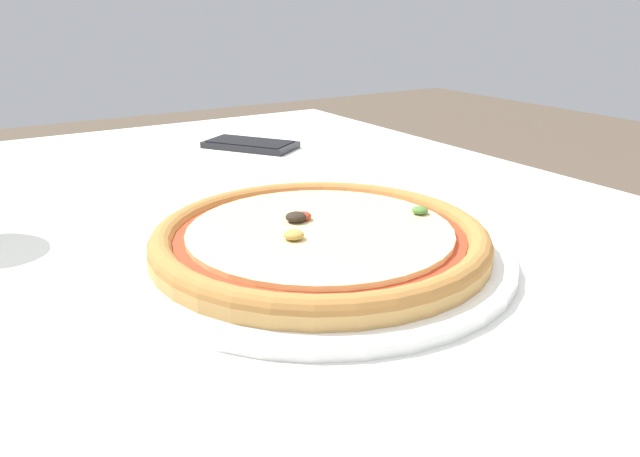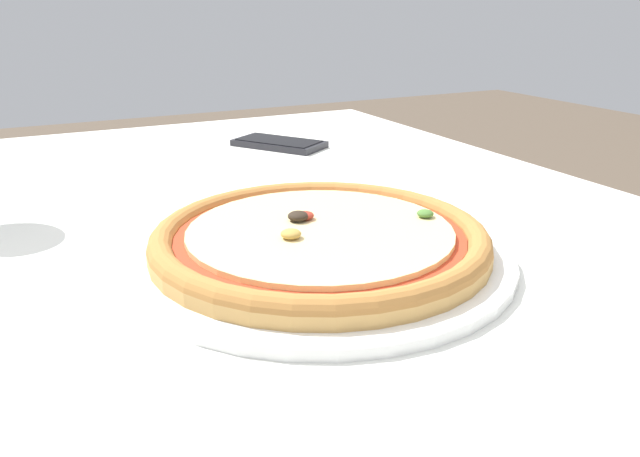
{
  "view_description": "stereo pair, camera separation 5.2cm",
  "coord_description": "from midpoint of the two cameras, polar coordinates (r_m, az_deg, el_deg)",
  "views": [
    {
      "loc": [
        -0.12,
        -0.56,
        0.97
      ],
      "look_at": [
        0.16,
        -0.11,
        0.78
      ],
      "focal_mm": 35.0,
      "sensor_mm": 36.0,
      "label": 1
    },
    {
      "loc": [
        -0.07,
        -0.58,
        0.97
      ],
      "look_at": [
        0.16,
        -0.11,
        0.78
      ],
      "focal_mm": 35.0,
      "sensor_mm": 36.0,
      "label": 2
    }
  ],
  "objects": [
    {
      "name": "dining_table",
      "position": [
        0.65,
        -15.33,
        -8.52
      ],
      "size": [
        1.19,
        1.2,
        0.75
      ],
      "color": "brown",
      "rests_on": "ground_plane"
    },
    {
      "name": "pizza_plate",
      "position": [
        0.56,
        2.63,
        -1.3
      ],
      "size": [
        0.35,
        0.35,
        0.04
      ],
      "color": "white",
      "rests_on": "dining_table"
    },
    {
      "name": "cell_phone",
      "position": [
        1.01,
        -2.29,
        7.78
      ],
      "size": [
        0.14,
        0.16,
        0.01
      ],
      "color": "#232328",
      "rests_on": "dining_table"
    }
  ]
}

